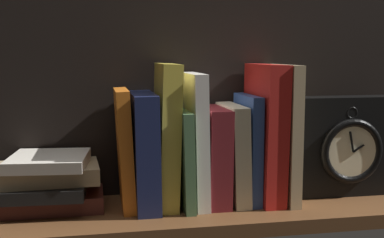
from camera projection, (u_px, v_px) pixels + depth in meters
ground_plane at (206, 212)px, 91.85cm from camera, size 83.76×22.52×2.50cm
back_panel at (194, 91)px, 99.45cm from camera, size 83.76×1.20×40.43cm
book_orange_pandolfini at (125, 149)px, 89.58cm from camera, size 3.23×12.25×21.44cm
book_navy_bierce at (144, 150)px, 90.30cm from camera, size 4.44×15.63×20.67cm
book_yellow_seinlanguage at (166, 135)px, 90.73cm from camera, size 4.23×12.92×25.94cm
book_green_romantic at (182, 157)px, 91.82cm from camera, size 2.28×15.97×17.62cm
book_white_catcher at (195, 139)px, 91.85cm from camera, size 2.89×14.23×24.16cm
book_maroon_dawkins at (214, 155)px, 92.92cm from camera, size 4.20×13.65×17.81cm
book_cream_twain at (233, 153)px, 93.61cm from camera, size 3.58×13.57×18.30cm
book_blue_modern at (248, 148)px, 94.03cm from camera, size 2.07×12.72×19.98cm
book_red_requiem at (265, 133)px, 94.29cm from camera, size 4.44×15.24×25.73cm
book_tan_shortstories at (282, 132)px, 94.93cm from camera, size 2.24×15.94×25.59cm
framed_clock at (345, 146)px, 97.81cm from camera, size 19.35×6.40×19.35cm
book_stack_side at (48, 182)px, 88.53cm from camera, size 19.02×14.76×9.98cm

